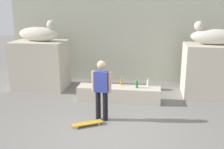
% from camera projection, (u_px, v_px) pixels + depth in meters
% --- Properties ---
extents(ground_plane, '(40.00, 40.00, 0.00)m').
position_uv_depth(ground_plane, '(109.00, 130.00, 6.70)').
color(ground_plane, slate).
extents(pedestal_left, '(1.92, 1.33, 1.78)m').
position_uv_depth(pedestal_left, '(41.00, 65.00, 9.95)').
color(pedestal_left, beige).
rests_on(pedestal_left, ground_plane).
extents(pedestal_right, '(1.92, 1.33, 1.78)m').
position_uv_depth(pedestal_right, '(212.00, 70.00, 9.09)').
color(pedestal_right, beige).
rests_on(pedestal_right, ground_plane).
extents(statue_reclining_left, '(1.67, 0.81, 0.78)m').
position_uv_depth(statue_reclining_left, '(39.00, 33.00, 9.64)').
color(statue_reclining_left, beige).
rests_on(statue_reclining_left, pedestal_left).
extents(statue_reclining_right, '(1.64, 0.69, 0.78)m').
position_uv_depth(statue_reclining_right, '(214.00, 36.00, 8.80)').
color(statue_reclining_right, beige).
rests_on(statue_reclining_right, pedestal_right).
extents(ledge_block, '(2.70, 0.62, 0.49)m').
position_uv_depth(ledge_block, '(119.00, 94.00, 8.67)').
color(ledge_block, beige).
rests_on(ledge_block, ground_plane).
extents(skater, '(0.54, 0.23, 1.67)m').
position_uv_depth(skater, '(102.00, 88.00, 7.06)').
color(skater, black).
rests_on(skater, ground_plane).
extents(skateboard, '(0.79, 0.57, 0.08)m').
position_uv_depth(skateboard, '(87.00, 123.00, 6.93)').
color(skateboard, gold).
rests_on(skateboard, ground_plane).
extents(bottle_green, '(0.08, 0.08, 0.27)m').
position_uv_depth(bottle_green, '(137.00, 84.00, 8.48)').
color(bottle_green, '#1E722D').
rests_on(bottle_green, ledge_block).
extents(bottle_clear, '(0.07, 0.07, 0.26)m').
position_uv_depth(bottle_clear, '(148.00, 83.00, 8.67)').
color(bottle_clear, silver).
rests_on(bottle_clear, ledge_block).
extents(bottle_brown, '(0.06, 0.06, 0.28)m').
position_uv_depth(bottle_brown, '(94.00, 84.00, 8.48)').
color(bottle_brown, '#593314').
rests_on(bottle_brown, ledge_block).
extents(bottle_orange, '(0.06, 0.06, 0.29)m').
position_uv_depth(bottle_orange, '(121.00, 82.00, 8.78)').
color(bottle_orange, orange).
rests_on(bottle_orange, ledge_block).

